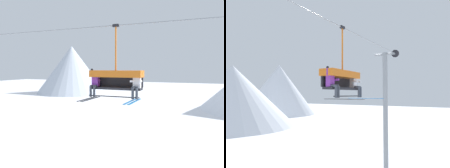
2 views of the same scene
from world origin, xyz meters
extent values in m
cone|color=silver|center=(-30.12, 44.19, 6.71)|extent=(19.79, 19.79, 13.42)
cylinder|color=gray|center=(-0.07, -0.80, 9.00)|extent=(18.86, 0.05, 0.05)
cube|color=#232328|center=(0.84, -0.80, 6.23)|extent=(2.35, 0.48, 0.10)
cube|color=#232328|center=(0.84, -0.52, 6.50)|extent=(2.35, 0.08, 0.45)
cube|color=#D16619|center=(0.84, -0.74, 6.88)|extent=(2.40, 0.68, 0.30)
cylinder|color=black|center=(0.84, -1.12, 5.90)|extent=(2.35, 0.04, 0.04)
cylinder|color=#D16619|center=(0.84, -0.80, 7.99)|extent=(0.07, 0.07, 1.92)
cube|color=black|center=(0.84, -0.80, 9.00)|extent=(0.28, 0.12, 0.12)
cube|color=purple|center=(-0.14, -0.82, 6.54)|extent=(0.32, 0.22, 0.52)
sphere|color=black|center=(-0.14, -0.82, 6.90)|extent=(0.22, 0.22, 0.22)
ellipsoid|color=black|center=(-0.14, -0.92, 6.90)|extent=(0.17, 0.04, 0.08)
cylinder|color=#3D424C|center=(-0.23, -0.99, 6.32)|extent=(0.11, 0.34, 0.11)
cylinder|color=#3D424C|center=(-0.05, -0.99, 6.32)|extent=(0.11, 0.34, 0.11)
cylinder|color=#3D424C|center=(-0.23, -1.16, 6.08)|extent=(0.11, 0.11, 0.48)
cylinder|color=#3D424C|center=(-0.05, -1.16, 6.08)|extent=(0.11, 0.11, 0.48)
cube|color=#232328|center=(-0.23, -1.46, 5.79)|extent=(0.09, 1.70, 0.02)
cube|color=#232328|center=(-0.05, -1.46, 5.79)|extent=(0.09, 1.70, 0.02)
cylinder|color=purple|center=(-0.33, -0.82, 6.89)|extent=(0.09, 0.09, 0.30)
sphere|color=black|center=(-0.33, -0.82, 7.06)|extent=(0.11, 0.11, 0.11)
cylinder|color=purple|center=(0.05, -0.97, 6.58)|extent=(0.09, 0.30, 0.09)
cube|color=silver|center=(1.83, -0.82, 6.54)|extent=(0.32, 0.22, 0.52)
sphere|color=black|center=(1.83, -0.82, 6.90)|extent=(0.22, 0.22, 0.22)
ellipsoid|color=black|center=(1.83, -0.92, 6.90)|extent=(0.17, 0.04, 0.08)
cylinder|color=#3D424C|center=(1.74, -0.99, 6.32)|extent=(0.11, 0.34, 0.11)
cylinder|color=#3D424C|center=(1.92, -0.99, 6.32)|extent=(0.11, 0.34, 0.11)
cylinder|color=#3D424C|center=(1.74, -1.16, 6.08)|extent=(0.11, 0.11, 0.48)
cylinder|color=#3D424C|center=(1.92, -1.16, 6.08)|extent=(0.11, 0.11, 0.48)
cube|color=#1E6BB2|center=(1.74, -1.46, 5.79)|extent=(0.09, 1.70, 0.02)
cube|color=#1E6BB2|center=(1.92, -1.46, 5.79)|extent=(0.09, 1.70, 0.02)
cylinder|color=silver|center=(1.64, -0.97, 6.58)|extent=(0.09, 0.30, 0.09)
cylinder|color=silver|center=(2.02, -0.97, 6.58)|extent=(0.09, 0.30, 0.09)
camera|label=1|loc=(4.35, -9.86, 7.13)|focal=35.00mm
camera|label=2|loc=(-7.44, -5.87, 5.98)|focal=35.00mm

